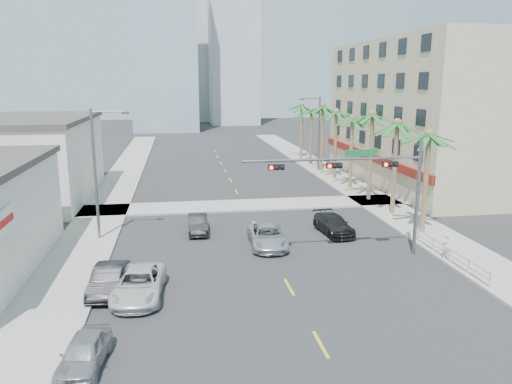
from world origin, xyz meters
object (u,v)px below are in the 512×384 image
(traffic_signal_mast, at_px, (370,177))
(car_lane_center, at_px, (268,236))
(car_parked_mid, at_px, (109,279))
(car_lane_left, at_px, (198,224))
(car_parked_near, at_px, (84,353))
(car_lane_right, at_px, (333,224))
(car_parked_far, at_px, (139,284))
(pedestrian, at_px, (446,246))

(traffic_signal_mast, height_order, car_lane_center, traffic_signal_mast)
(traffic_signal_mast, relative_size, car_lane_center, 2.22)
(car_parked_mid, xyz_separation_m, car_lane_left, (5.01, 9.89, -0.06))
(car_parked_near, distance_m, car_lane_right, 21.19)
(car_parked_near, relative_size, car_lane_left, 0.96)
(car_parked_far, distance_m, car_lane_left, 11.33)
(car_parked_far, xyz_separation_m, car_lane_center, (7.85, 6.91, -0.02))
(car_parked_far, bearing_deg, pedestrian, 12.15)
(car_parked_near, distance_m, pedestrian, 21.59)
(car_lane_left, xyz_separation_m, pedestrian, (14.69, -8.21, 0.28))
(car_parked_far, bearing_deg, car_lane_left, 76.45)
(car_parked_mid, relative_size, car_lane_center, 0.85)
(car_lane_center, xyz_separation_m, pedestrian, (10.25, -4.32, 0.23))
(car_parked_mid, bearing_deg, traffic_signal_mast, 16.70)
(pedestrian, bearing_deg, car_lane_right, -80.99)
(car_parked_mid, bearing_deg, pedestrian, 10.05)
(car_lane_center, distance_m, car_lane_right, 5.65)
(car_lane_left, height_order, car_lane_right, car_lane_right)
(car_lane_left, bearing_deg, traffic_signal_mast, -32.54)
(car_lane_center, relative_size, car_lane_right, 1.10)
(car_parked_near, height_order, car_parked_far, car_parked_far)
(car_parked_near, distance_m, car_lane_left, 17.75)
(car_parked_mid, xyz_separation_m, car_lane_center, (9.45, 6.00, -0.01))
(car_parked_mid, relative_size, car_lane_left, 1.09)
(traffic_signal_mast, bearing_deg, car_lane_right, 95.83)
(traffic_signal_mast, relative_size, car_parked_mid, 2.62)
(car_lane_center, height_order, car_lane_right, car_lane_center)
(car_lane_center, distance_m, pedestrian, 11.13)
(car_parked_near, xyz_separation_m, pedestrian, (19.70, 8.82, 0.29))
(car_parked_mid, height_order, car_parked_far, car_parked_far)
(traffic_signal_mast, height_order, car_lane_left, traffic_signal_mast)
(car_lane_right, xyz_separation_m, pedestrian, (5.03, -6.48, 0.26))
(car_parked_near, distance_m, car_lane_center, 16.18)
(car_lane_left, relative_size, car_lane_right, 0.86)
(car_parked_mid, xyz_separation_m, car_parked_far, (1.60, -0.91, 0.01))
(car_parked_mid, bearing_deg, car_lane_center, 37.59)
(car_parked_near, distance_m, car_parked_mid, 7.14)
(traffic_signal_mast, relative_size, car_parked_near, 2.97)
(car_parked_far, relative_size, car_lane_left, 1.31)
(traffic_signal_mast, xyz_separation_m, car_parked_mid, (-15.18, -3.10, -4.36))
(traffic_signal_mast, distance_m, car_parked_near, 18.84)
(traffic_signal_mast, xyz_separation_m, pedestrian, (4.52, -1.42, -4.14))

